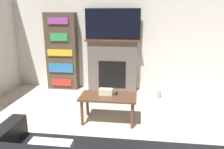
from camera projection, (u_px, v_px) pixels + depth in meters
wall_back at (122, 32)px, 5.02m from camera, size 6.19×0.06×2.70m
fireplace at (113, 65)px, 5.10m from camera, size 1.24×0.28×1.20m
tv at (113, 24)px, 4.84m from camera, size 1.24×0.03×0.68m
coffee_table at (108, 100)px, 3.59m from camera, size 0.93×0.49×0.46m
tissue_box at (106, 92)px, 3.61m from camera, size 0.22×0.12×0.10m
remote_control at (116, 93)px, 3.66m from camera, size 0.04×0.15×0.02m
bookshelf at (62, 52)px, 5.15m from camera, size 0.72×0.29×1.79m
storage_basket at (152, 93)px, 4.76m from camera, size 0.38×0.38×0.20m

